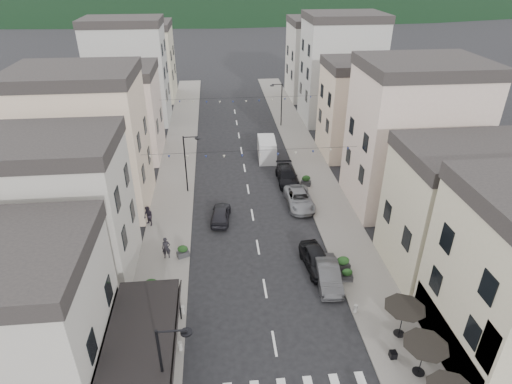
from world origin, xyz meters
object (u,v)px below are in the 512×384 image
at_px(parked_car_b, 328,275).
at_px(parked_car_d, 287,176).
at_px(parked_car_e, 221,214).
at_px(delivery_van, 267,148).
at_px(pedestrian_b, 148,216).
at_px(pedestrian_a, 166,248).
at_px(parked_car_c, 299,199).
at_px(parked_car_a, 317,260).

xyz_separation_m(parked_car_b, parked_car_d, (-0.40, 16.01, -0.02)).
distance_m(parked_car_b, parked_car_e, 11.85).
distance_m(delivery_van, pedestrian_b, 18.16).
distance_m(parked_car_b, pedestrian_a, 12.52).
bearing_deg(parked_car_d, parked_car_e, -135.83).
bearing_deg(parked_car_b, pedestrian_a, 165.32).
bearing_deg(pedestrian_b, parked_car_e, 47.38).
bearing_deg(pedestrian_a, delivery_van, 55.46).
relative_size(parked_car_b, parked_car_c, 0.88).
distance_m(parked_car_c, parked_car_e, 7.74).
height_order(parked_car_c, pedestrian_b, pedestrian_b).
bearing_deg(parked_car_d, parked_car_c, -85.28).
distance_m(parked_car_d, pedestrian_a, 16.59).
relative_size(parked_car_b, pedestrian_b, 2.44).
xyz_separation_m(parked_car_e, pedestrian_b, (-6.29, -0.33, 0.36)).
bearing_deg(parked_car_c, delivery_van, 98.28).
relative_size(parked_car_c, delivery_van, 1.01).
bearing_deg(parked_car_a, parked_car_c, 81.48).
relative_size(parked_car_c, parked_car_e, 1.28).
xyz_separation_m(parked_car_c, delivery_van, (-1.75, 11.34, 0.45)).
relative_size(parked_car_d, delivery_van, 0.98).
height_order(parked_car_a, parked_car_d, parked_car_a).
xyz_separation_m(parked_car_c, pedestrian_a, (-11.84, -7.07, 0.32)).
distance_m(parked_car_c, pedestrian_a, 13.80).
relative_size(parked_car_d, pedestrian_a, 2.74).
bearing_deg(parked_car_e, parked_car_a, 140.86).
bearing_deg(parked_car_c, parked_car_d, 93.98).
bearing_deg(parked_car_e, parked_car_d, -128.89).
height_order(delivery_van, pedestrian_b, delivery_van).
distance_m(parked_car_a, parked_car_d, 14.24).
height_order(parked_car_d, pedestrian_b, pedestrian_b).
bearing_deg(delivery_van, parked_car_e, -110.30).
xyz_separation_m(parked_car_d, delivery_van, (-1.37, 6.41, 0.44)).
relative_size(parked_car_a, pedestrian_a, 2.48).
xyz_separation_m(pedestrian_a, pedestrian_b, (-1.95, 4.82, 0.01)).
xyz_separation_m(parked_car_a, parked_car_e, (-7.06, 7.39, -0.09)).
xyz_separation_m(parked_car_b, pedestrian_a, (-11.85, 4.01, 0.29)).
bearing_deg(pedestrian_b, parked_car_c, 53.66).
bearing_deg(pedestrian_a, parked_car_b, -24.53).
height_order(parked_car_b, delivery_van, delivery_van).
bearing_deg(delivery_van, parked_car_a, -83.24).
xyz_separation_m(parked_car_c, parked_car_d, (-0.39, 4.92, 0.01)).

